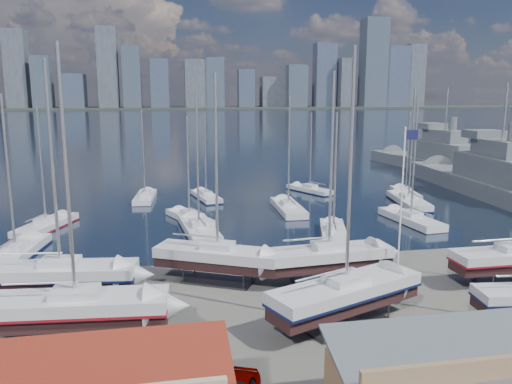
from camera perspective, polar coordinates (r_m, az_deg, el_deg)
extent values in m
plane|color=#605E59|center=(38.24, 10.70, -11.86)|extent=(1400.00, 1400.00, 0.00)
cube|color=#1B253E|center=(343.35, -8.42, 8.29)|extent=(1400.00, 600.00, 0.40)
cube|color=#2D332D|center=(603.07, -9.41, 9.44)|extent=(1400.00, 80.00, 2.20)
cube|color=#595E66|center=(622.67, -25.63, 12.55)|extent=(22.49, 24.47, 83.83)
cube|color=#3D4756|center=(609.07, -23.23, 11.47)|extent=(19.55, 21.83, 55.97)
cube|color=#475166|center=(609.33, -20.17, 10.80)|extent=(26.03, 30.49, 37.14)
cube|color=#595E66|center=(593.38, -16.58, 13.46)|extent=(21.60, 16.58, 87.63)
cube|color=#3D4756|center=(592.42, -13.99, 12.62)|extent=(19.42, 28.42, 67.60)
cube|color=#475166|center=(594.55, -10.96, 12.09)|extent=(20.24, 23.80, 54.09)
cube|color=#595E66|center=(592.57, -6.92, 12.20)|extent=(24.62, 19.72, 54.00)
cube|color=#3D4756|center=(592.66, -4.75, 12.34)|extent=(20.75, 17.93, 55.97)
cube|color=#475166|center=(595.71, -1.16, 11.74)|extent=(18.36, 16.25, 43.03)
cube|color=#595E66|center=(621.08, 1.90, 11.36)|extent=(28.49, 22.03, 35.69)
cube|color=#3D4756|center=(609.96, 4.67, 11.97)|extent=(23.34, 17.87, 49.11)
cube|color=#475166|center=(635.82, 7.83, 13.07)|extent=(25.35, 19.79, 75.95)
cube|color=#595E66|center=(637.10, 10.05, 12.18)|extent=(17.00, 27.45, 57.67)
cube|color=#3D4756|center=(651.93, 13.28, 14.16)|extent=(29.28, 24.05, 106.04)
cube|color=#475166|center=(673.01, 15.44, 12.60)|extent=(30.82, 28.37, 74.41)
cube|color=#595E66|center=(688.12, 17.67, 12.56)|extent=(21.74, 17.03, 77.48)
cube|color=slate|center=(24.05, 25.55, -17.81)|extent=(12.60, 8.40, 1.27)
cube|color=#2D2D33|center=(39.30, -21.18, -11.67)|extent=(6.11, 3.39, 0.16)
cube|color=black|center=(38.76, -21.34, -9.56)|extent=(10.80, 3.86, 0.85)
cube|color=silver|center=(38.48, -21.43, -8.37)|extent=(10.86, 4.30, 0.85)
cube|color=#0B143A|center=(38.60, -21.39, -8.92)|extent=(10.97, 4.35, 0.17)
cube|color=silver|center=(38.27, -21.50, -7.42)|extent=(2.85, 2.10, 0.50)
cylinder|color=#B2B2B7|center=(36.79, -22.24, 2.83)|extent=(0.22, 0.22, 14.26)
cube|color=#2D2D33|center=(33.37, -19.63, -15.70)|extent=(6.20, 3.26, 0.16)
cube|color=black|center=(32.73, -19.80, -13.25)|extent=(11.05, 3.55, 0.87)
cube|color=silver|center=(32.39, -19.90, -11.85)|extent=(11.09, 4.00, 0.87)
cube|color=maroon|center=(32.54, -19.86, -12.50)|extent=(11.20, 4.04, 0.17)
cube|color=silver|center=(32.14, -19.98, -10.72)|extent=(2.87, 2.06, 0.50)
cylinder|color=#B2B2B7|center=(30.34, -20.85, 1.85)|extent=(0.22, 0.22, 14.67)
cube|color=#2D2D33|center=(40.79, -4.36, -10.10)|extent=(6.09, 4.77, 0.16)
cube|color=black|center=(40.27, -4.40, -8.07)|extent=(10.06, 6.69, 0.81)
cube|color=silver|center=(40.02, -4.41, -6.98)|extent=(10.25, 7.07, 0.81)
cube|color=silver|center=(39.82, -4.43, -6.09)|extent=(3.01, 2.65, 0.50)
cylinder|color=#B2B2B7|center=(38.43, -4.57, 3.29)|extent=(0.22, 0.22, 13.59)
cube|color=#2D2D33|center=(34.18, 10.11, -14.55)|extent=(6.57, 4.81, 0.16)
cube|color=black|center=(33.55, 10.20, -12.15)|extent=(11.04, 6.53, 0.87)
cube|color=silver|center=(33.22, 10.25, -10.76)|extent=(11.21, 6.96, 0.87)
cube|color=#0B143A|center=(33.37, 10.23, -11.40)|extent=(11.32, 7.03, 0.17)
cube|color=silver|center=(32.98, 10.29, -9.66)|extent=(3.21, 2.72, 0.50)
cylinder|color=#B2B2B7|center=(31.23, 10.73, 2.62)|extent=(0.22, 0.22, 14.68)
cube|color=#2D2D33|center=(41.12, 8.23, -10.00)|extent=(5.77, 3.01, 0.16)
cube|color=black|center=(40.61, 8.29, -7.99)|extent=(10.32, 3.24, 0.81)
cube|color=silver|center=(40.35, 8.32, -6.90)|extent=(10.35, 3.67, 0.81)
cube|color=silver|center=(40.16, 8.35, -6.01)|extent=(2.67, 1.91, 0.50)
cylinder|color=#B2B2B7|center=(38.77, 8.61, 3.37)|extent=(0.22, 0.22, 13.70)
cube|color=#2D2D33|center=(45.21, 27.11, -9.18)|extent=(5.40, 2.48, 0.16)
cube|color=black|center=(51.34, -25.68, -7.15)|extent=(3.88, 10.57, 0.83)
cube|color=silver|center=(51.11, -25.76, -6.27)|extent=(4.31, 10.64, 0.83)
cube|color=#0B143A|center=(51.22, -25.72, -6.68)|extent=(4.35, 10.74, 0.17)
cube|color=silver|center=(50.93, -25.82, -5.55)|extent=(2.08, 2.80, 0.50)
cylinder|color=#B2B2B7|center=(49.58, -26.46, 1.94)|extent=(0.22, 0.22, 13.95)
cube|color=black|center=(60.84, -22.81, -4.19)|extent=(5.41, 9.72, 0.76)
cube|color=silver|center=(60.66, -22.86, -3.49)|extent=(5.79, 9.86, 0.76)
cube|color=maroon|center=(60.74, -22.83, -3.81)|extent=(5.85, 9.96, 0.15)
cube|color=silver|center=(60.51, -22.90, -2.91)|extent=(2.32, 2.79, 0.50)
cylinder|color=#B2B2B7|center=(59.44, -23.34, 2.89)|extent=(0.22, 0.22, 12.86)
cube|color=black|center=(73.34, -12.54, -1.10)|extent=(2.88, 9.06, 0.71)
cube|color=silver|center=(73.20, -12.56, -0.56)|extent=(3.25, 9.09, 0.71)
cube|color=silver|center=(73.09, -12.58, -0.09)|extent=(1.68, 2.35, 0.50)
cylinder|color=#B2B2B7|center=(72.24, -12.77, 4.40)|extent=(0.22, 0.22, 12.03)
cube|color=black|center=(54.65, -6.52, -5.08)|extent=(3.70, 11.13, 0.87)
cube|color=silver|center=(54.42, -6.54, -4.20)|extent=(4.16, 11.18, 0.87)
cube|color=#0B143A|center=(54.53, -6.53, -4.60)|extent=(4.20, 11.29, 0.17)
cube|color=silver|center=(54.25, -6.56, -3.50)|extent=(2.11, 2.90, 0.50)
cylinder|color=#B2B2B7|center=(52.94, -6.72, 4.00)|extent=(0.22, 0.22, 14.75)
cube|color=black|center=(60.33, -7.61, -3.50)|extent=(5.21, 8.72, 0.69)
cube|color=silver|center=(60.17, -7.63, -2.87)|extent=(5.54, 8.86, 0.69)
cube|color=silver|center=(60.03, -7.64, -2.32)|extent=(2.16, 2.54, 0.50)
cylinder|color=#B2B2B7|center=(59.02, -7.78, 2.94)|extent=(0.22, 0.22, 11.60)
cube|color=black|center=(72.48, -5.72, -1.03)|extent=(3.67, 8.82, 0.69)
cube|color=silver|center=(72.35, -5.73, -0.50)|extent=(4.02, 8.89, 0.69)
cube|color=#0B143A|center=(72.41, -5.72, -0.74)|extent=(4.06, 8.98, 0.14)
cube|color=silver|center=(72.23, -5.73, -0.04)|extent=(1.83, 2.39, 0.50)
cylinder|color=#B2B2B7|center=(71.40, -5.82, 4.34)|extent=(0.22, 0.22, 11.60)
cube|color=black|center=(53.97, 8.81, -5.28)|extent=(4.55, 9.33, 0.73)
cube|color=silver|center=(53.77, 8.83, -4.54)|extent=(4.92, 9.43, 0.73)
cube|color=maroon|center=(53.86, 8.82, -4.88)|extent=(4.97, 9.52, 0.15)
cube|color=silver|center=(53.61, 8.85, -3.91)|extent=(2.09, 2.60, 0.50)
cylinder|color=#B2B2B7|center=(52.44, 9.04, 2.32)|extent=(0.22, 0.22, 12.26)
cube|color=black|center=(64.76, 3.71, -2.48)|extent=(2.74, 10.30, 0.82)
cube|color=silver|center=(64.57, 3.72, -1.78)|extent=(3.17, 10.32, 0.82)
cube|color=silver|center=(64.43, 3.72, -1.20)|extent=(1.79, 2.61, 0.50)
cylinder|color=#B2B2B7|center=(63.38, 3.80, 4.69)|extent=(0.22, 0.22, 13.82)
cube|color=black|center=(77.86, 6.18, -0.21)|extent=(5.64, 8.50, 0.68)
cube|color=silver|center=(77.74, 6.19, 0.28)|extent=(5.96, 8.67, 0.68)
cube|color=#0B143A|center=(77.80, 6.19, 0.06)|extent=(6.02, 8.75, 0.14)
cube|color=silver|center=(77.63, 6.20, 0.71)|extent=(2.23, 2.54, 0.50)
cylinder|color=#B2B2B7|center=(76.86, 6.29, 4.75)|extent=(0.22, 0.22, 11.48)
cube|color=black|center=(61.53, 17.22, -3.67)|extent=(3.47, 10.27, 0.81)
cube|color=silver|center=(61.34, 17.26, -2.94)|extent=(3.90, 10.32, 0.81)
cube|color=silver|center=(61.19, 17.30, -2.34)|extent=(1.96, 2.69, 0.50)
cylinder|color=#B2B2B7|center=(60.09, 17.65, 3.75)|extent=(0.22, 0.22, 13.60)
cube|color=black|center=(71.89, 16.99, -1.62)|extent=(4.39, 11.25, 0.88)
cube|color=silver|center=(71.71, 17.03, -0.93)|extent=(4.84, 11.33, 0.88)
cube|color=#0B143A|center=(71.79, 17.01, -1.25)|extent=(4.89, 11.44, 0.18)
cube|color=silver|center=(71.58, 17.06, -0.39)|extent=(2.27, 3.01, 0.50)
cylinder|color=#B2B2B7|center=(70.59, 17.38, 5.31)|extent=(0.22, 0.22, 14.81)
cube|color=black|center=(78.04, 16.69, -0.59)|extent=(3.60, 8.88, 0.69)
cube|color=silver|center=(77.91, 16.72, -0.09)|extent=(3.95, 8.95, 0.69)
cube|color=maroon|center=(77.97, 16.70, -0.32)|extent=(3.99, 9.04, 0.14)
cube|color=silver|center=(77.80, 16.74, 0.34)|extent=(1.82, 2.39, 0.50)
cylinder|color=#B2B2B7|center=(77.02, 16.97, 4.44)|extent=(0.22, 0.22, 11.68)
cube|color=#575D61|center=(81.10, 25.87, -0.31)|extent=(10.35, 46.23, 4.13)
cube|color=#575D61|center=(80.52, 26.10, 2.39)|extent=(6.92, 16.40, 3.60)
cube|color=#575D61|center=(80.19, 26.27, 4.51)|extent=(5.00, 9.44, 2.40)
cube|color=#575D61|center=(83.92, 24.68, 6.04)|extent=(5.43, 4.91, 1.20)
cylinder|color=#B2B2B7|center=(79.88, 26.59, 8.21)|extent=(0.30, 0.30, 8.00)
cube|color=#575D61|center=(104.28, 20.50, 2.34)|extent=(12.15, 42.75, 3.80)
cube|color=#575D61|center=(103.84, 20.63, 4.36)|extent=(7.27, 15.35, 3.60)
cube|color=#575D61|center=(103.58, 20.75, 6.01)|extent=(5.11, 8.90, 2.40)
cube|color=#575D61|center=(106.80, 19.39, 7.14)|extent=(5.24, 4.80, 1.20)
cylinder|color=#B2B2B7|center=(103.34, 20.94, 8.88)|extent=(0.30, 0.30, 8.00)
imported|color=gray|center=(27.30, 15.62, -20.11)|extent=(5.02, 3.44, 1.57)
imported|color=gray|center=(27.36, 16.33, -20.12)|extent=(4.27, 6.01, 1.52)
cylinder|color=white|center=(39.91, 16.25, -1.77)|extent=(0.12, 0.12, 12.45)
cube|color=#13153C|center=(39.35, 17.36, 6.26)|extent=(1.04, 0.05, 0.73)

